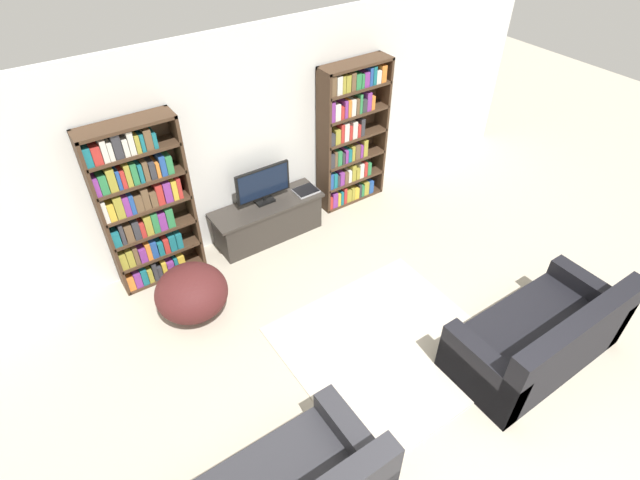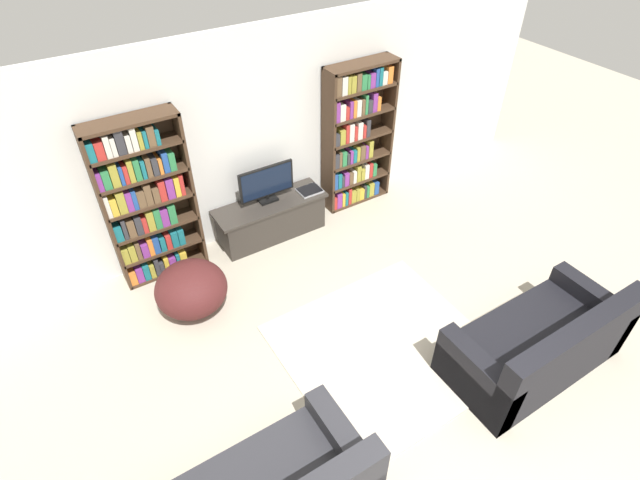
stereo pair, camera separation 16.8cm
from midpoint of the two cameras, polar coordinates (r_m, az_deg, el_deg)
wall_back at (r=6.17m, az=-8.44°, el=11.52°), size 8.80×0.06×2.60m
bookshelf_left at (r=5.79m, az=-20.46°, el=3.60°), size 0.98×0.30×1.99m
bookshelf_right at (r=6.78m, az=2.60°, el=11.71°), size 0.98×0.30×1.99m
tv_stand at (r=6.49m, az=-6.69°, el=2.30°), size 1.46×0.48×0.52m
television at (r=6.23m, az=-7.29°, el=6.30°), size 0.73×0.16×0.49m
laptop at (r=6.52m, az=-2.38°, el=5.66°), size 0.30×0.25×0.03m
area_rug at (r=5.35m, az=6.94°, el=-11.97°), size 2.02×1.93×0.02m
couch_right_sofa at (r=5.43m, az=22.97°, el=-10.33°), size 1.79×0.88×0.90m
beanbag_ottoman at (r=5.64m, az=-15.30°, el=-5.82°), size 0.79×0.79×0.57m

